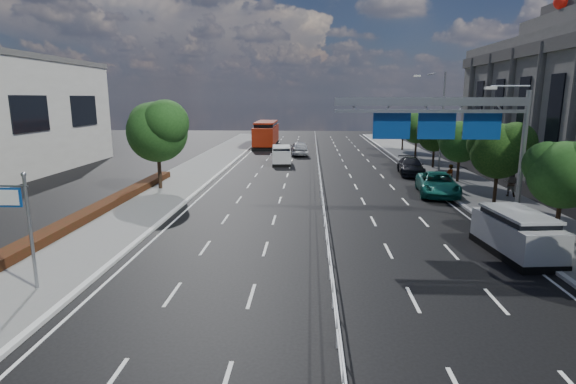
{
  "coord_description": "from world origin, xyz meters",
  "views": [
    {
      "loc": [
        -0.79,
        -14.54,
        6.81
      ],
      "look_at": [
        -1.82,
        6.35,
        2.4
      ],
      "focal_mm": 28.0,
      "sensor_mm": 36.0,
      "label": 1
    }
  ],
  "objects_px": {
    "parked_car_teal": "(438,184)",
    "silver_minivan": "(517,234)",
    "pedestrian_b": "(511,183)",
    "red_bus": "(266,133)",
    "near_car_silver": "(299,148)",
    "white_minivan": "(281,155)",
    "pedestrian_a": "(450,177)",
    "near_car_dark": "(268,133)",
    "parked_car_dark": "(411,166)",
    "toilet_sign": "(15,212)",
    "overhead_gantry": "(452,121)"
  },
  "relations": [
    {
      "from": "near_car_dark",
      "to": "parked_car_teal",
      "type": "height_order",
      "value": "near_car_dark"
    },
    {
      "from": "toilet_sign",
      "to": "overhead_gantry",
      "type": "height_order",
      "value": "overhead_gantry"
    },
    {
      "from": "white_minivan",
      "to": "pedestrian_a",
      "type": "distance_m",
      "value": 18.53
    },
    {
      "from": "near_car_silver",
      "to": "pedestrian_a",
      "type": "xyz_separation_m",
      "value": [
        11.68,
        -20.45,
        0.2
      ]
    },
    {
      "from": "parked_car_teal",
      "to": "pedestrian_a",
      "type": "distance_m",
      "value": 2.08
    },
    {
      "from": "overhead_gantry",
      "to": "white_minivan",
      "type": "height_order",
      "value": "overhead_gantry"
    },
    {
      "from": "red_bus",
      "to": "parked_car_dark",
      "type": "height_order",
      "value": "red_bus"
    },
    {
      "from": "overhead_gantry",
      "to": "near_car_silver",
      "type": "distance_m",
      "value": 30.94
    },
    {
      "from": "red_bus",
      "to": "parked_car_teal",
      "type": "height_order",
      "value": "red_bus"
    },
    {
      "from": "overhead_gantry",
      "to": "near_car_silver",
      "type": "xyz_separation_m",
      "value": [
        -8.82,
        29.27,
        -4.75
      ]
    },
    {
      "from": "white_minivan",
      "to": "parked_car_dark",
      "type": "xyz_separation_m",
      "value": [
        12.07,
        -5.69,
        -0.19
      ]
    },
    {
      "from": "overhead_gantry",
      "to": "red_bus",
      "type": "distance_m",
      "value": 41.41
    },
    {
      "from": "overhead_gantry",
      "to": "white_minivan",
      "type": "relative_size",
      "value": 2.27
    },
    {
      "from": "overhead_gantry",
      "to": "pedestrian_b",
      "type": "distance_m",
      "value": 10.1
    },
    {
      "from": "near_car_silver",
      "to": "near_car_dark",
      "type": "xyz_separation_m",
      "value": [
        -5.92,
        23.38,
        -0.04
      ]
    },
    {
      "from": "red_bus",
      "to": "overhead_gantry",
      "type": "bearing_deg",
      "value": -70.87
    },
    {
      "from": "red_bus",
      "to": "near_car_silver",
      "type": "xyz_separation_m",
      "value": [
        4.93,
        -9.61,
        -0.99
      ]
    },
    {
      "from": "silver_minivan",
      "to": "near_car_dark",
      "type": "bearing_deg",
      "value": 99.84
    },
    {
      "from": "red_bus",
      "to": "silver_minivan",
      "type": "bearing_deg",
      "value": -71.22
    },
    {
      "from": "near_car_dark",
      "to": "parked_car_dark",
      "type": "bearing_deg",
      "value": 115.38
    },
    {
      "from": "parked_car_teal",
      "to": "red_bus",
      "type": "bearing_deg",
      "value": 123.19
    },
    {
      "from": "near_car_silver",
      "to": "red_bus",
      "type": "bearing_deg",
      "value": -67.42
    },
    {
      "from": "red_bus",
      "to": "near_car_silver",
      "type": "height_order",
      "value": "red_bus"
    },
    {
      "from": "near_car_dark",
      "to": "pedestrian_a",
      "type": "xyz_separation_m",
      "value": [
        17.6,
        -43.83,
        0.24
      ]
    },
    {
      "from": "parked_car_dark",
      "to": "white_minivan",
      "type": "bearing_deg",
      "value": 159.55
    },
    {
      "from": "overhead_gantry",
      "to": "pedestrian_b",
      "type": "bearing_deg",
      "value": 45.6
    },
    {
      "from": "white_minivan",
      "to": "pedestrian_a",
      "type": "bearing_deg",
      "value": -48.31
    },
    {
      "from": "red_bus",
      "to": "silver_minivan",
      "type": "height_order",
      "value": "red_bus"
    },
    {
      "from": "parked_car_teal",
      "to": "pedestrian_a",
      "type": "relative_size",
      "value": 3.11
    },
    {
      "from": "parked_car_teal",
      "to": "silver_minivan",
      "type": "bearing_deg",
      "value": -82.62
    },
    {
      "from": "parked_car_teal",
      "to": "pedestrian_b",
      "type": "distance_m",
      "value": 4.82
    },
    {
      "from": "near_car_silver",
      "to": "near_car_dark",
      "type": "distance_m",
      "value": 24.12
    },
    {
      "from": "pedestrian_a",
      "to": "near_car_silver",
      "type": "bearing_deg",
      "value": -88.74
    },
    {
      "from": "silver_minivan",
      "to": "red_bus",
      "type": "bearing_deg",
      "value": 103.25
    },
    {
      "from": "overhead_gantry",
      "to": "silver_minivan",
      "type": "bearing_deg",
      "value": -73.46
    },
    {
      "from": "pedestrian_b",
      "to": "parked_car_teal",
      "type": "bearing_deg",
      "value": 29.77
    },
    {
      "from": "white_minivan",
      "to": "pedestrian_a",
      "type": "height_order",
      "value": "pedestrian_a"
    },
    {
      "from": "white_minivan",
      "to": "near_car_silver",
      "type": "distance_m",
      "value": 7.8
    },
    {
      "from": "parked_car_dark",
      "to": "pedestrian_b",
      "type": "distance_m",
      "value": 10.65
    },
    {
      "from": "pedestrian_b",
      "to": "overhead_gantry",
      "type": "bearing_deg",
      "value": 84.74
    },
    {
      "from": "red_bus",
      "to": "parked_car_teal",
      "type": "relative_size",
      "value": 2.09
    },
    {
      "from": "parked_car_dark",
      "to": "pedestrian_b",
      "type": "xyz_separation_m",
      "value": [
        4.75,
        -9.52,
        0.32
      ]
    },
    {
      "from": "toilet_sign",
      "to": "white_minivan",
      "type": "bearing_deg",
      "value": 77.23
    },
    {
      "from": "pedestrian_a",
      "to": "pedestrian_b",
      "type": "height_order",
      "value": "pedestrian_b"
    },
    {
      "from": "near_car_dark",
      "to": "silver_minivan",
      "type": "height_order",
      "value": "silver_minivan"
    },
    {
      "from": "overhead_gantry",
      "to": "parked_car_teal",
      "type": "xyz_separation_m",
      "value": [
        1.56,
        7.23,
        -4.82
      ]
    },
    {
      "from": "white_minivan",
      "to": "near_car_dark",
      "type": "height_order",
      "value": "white_minivan"
    },
    {
      "from": "near_car_silver",
      "to": "parked_car_teal",
      "type": "bearing_deg",
      "value": 110.61
    },
    {
      "from": "pedestrian_a",
      "to": "near_car_dark",
      "type": "bearing_deg",
      "value": -96.58
    },
    {
      "from": "white_minivan",
      "to": "overhead_gantry",
      "type": "bearing_deg",
      "value": -68.6
    }
  ]
}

